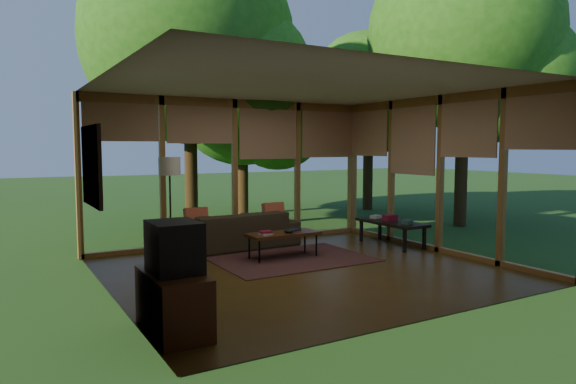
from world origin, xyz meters
TOP-DOWN VIEW (x-y plane):
  - floor at (0.00, 0.00)m, footprint 5.50×5.50m
  - ceiling at (0.00, 0.00)m, footprint 5.50×5.50m
  - wall_left at (-2.75, 0.00)m, footprint 0.04×5.00m
  - wall_front at (0.00, -2.50)m, footprint 5.50×0.04m
  - window_wall_back at (0.00, 2.50)m, footprint 5.50×0.12m
  - window_wall_right at (2.75, 0.00)m, footprint 0.12×5.00m
  - exterior_lawn at (8.00, 8.00)m, footprint 40.00×40.00m
  - tree_nw at (-0.17, 4.50)m, footprint 4.56×4.56m
  - tree_ne at (1.96, 6.42)m, footprint 3.82×3.82m
  - tree_se at (5.31, 1.87)m, footprint 4.24×4.24m
  - tree_far at (5.44, 5.47)m, footprint 3.18×3.18m
  - rug at (0.21, 0.74)m, footprint 2.46×1.74m
  - sofa at (-0.22, 2.00)m, footprint 2.29×1.00m
  - pillow_left at (-0.97, 1.95)m, footprint 0.40×0.21m
  - pillow_right at (0.53, 1.95)m, footprint 0.40×0.22m
  - ct_book_lower at (-0.22, 0.84)m, footprint 0.21×0.17m
  - ct_book_upper at (-0.22, 0.84)m, footprint 0.19×0.14m
  - ct_book_side at (0.38, 0.97)m, footprint 0.24×0.21m
  - ct_bowl at (0.18, 0.79)m, footprint 0.16×0.16m
  - media_cabinet at (-2.47, -1.52)m, footprint 0.50×1.00m
  - television at (-2.45, -1.52)m, footprint 0.45×0.55m
  - console_book_a at (2.40, 0.42)m, footprint 0.23×0.20m
  - console_book_b at (2.40, 0.87)m, footprint 0.24×0.18m
  - console_book_c at (2.40, 1.27)m, footprint 0.24×0.20m
  - floor_lamp at (-1.39, 2.03)m, footprint 0.36×0.36m
  - coffee_table at (0.13, 0.89)m, footprint 1.20×0.50m
  - side_console at (2.40, 0.82)m, footprint 0.60×1.40m
  - wall_painting at (-2.71, 1.40)m, footprint 0.06×1.35m

SIDE VIEW (x-z plane):
  - exterior_lawn at x=8.00m, z-range -0.01..-0.01m
  - floor at x=0.00m, z-range 0.00..0.00m
  - rug at x=0.21m, z-range 0.00..0.01m
  - media_cabinet at x=-2.47m, z-range 0.00..0.60m
  - sofa at x=-0.22m, z-range 0.00..0.66m
  - coffee_table at x=0.13m, z-range 0.18..0.60m
  - side_console at x=2.40m, z-range 0.18..0.64m
  - ct_book_lower at x=-0.22m, z-range 0.42..0.45m
  - ct_book_side at x=0.38m, z-range 0.43..0.46m
  - ct_bowl at x=0.18m, z-range 0.42..0.50m
  - ct_book_upper at x=-0.22m, z-range 0.45..0.49m
  - console_book_c at x=2.40m, z-range 0.46..0.51m
  - console_book_a at x=2.40m, z-range 0.46..0.53m
  - console_book_b at x=2.40m, z-range 0.46..0.56m
  - pillow_left at x=-0.97m, z-range 0.37..0.79m
  - pillow_right at x=0.53m, z-range 0.37..0.79m
  - television at x=-2.45m, z-range 0.60..1.10m
  - wall_left at x=-2.75m, z-range 0.00..2.70m
  - wall_front at x=0.00m, z-range 0.00..2.70m
  - window_wall_back at x=0.00m, z-range 0.00..2.70m
  - window_wall_right at x=2.75m, z-range 0.00..2.70m
  - floor_lamp at x=-1.39m, z-range 0.58..2.23m
  - wall_painting at x=-2.71m, z-range 0.98..2.12m
  - ceiling at x=0.00m, z-range 2.70..2.70m
  - tree_ne at x=1.96m, z-range 0.65..5.80m
  - tree_far at x=5.44m, z-range 0.95..6.06m
  - tree_nw at x=-0.17m, z-range 0.93..7.36m
  - tree_se at x=5.31m, z-range 1.09..7.52m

